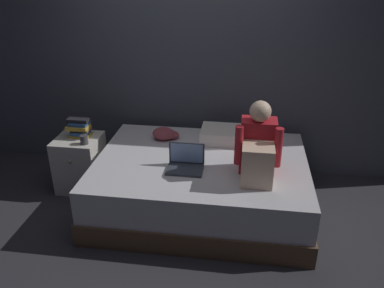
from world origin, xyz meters
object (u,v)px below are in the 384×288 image
(laptop, at_px, (186,163))
(book_stack, at_px, (79,127))
(nightstand, at_px, (80,163))
(pillow, at_px, (229,135))
(mug, at_px, (84,140))
(person_sitting, at_px, (258,149))
(bed, at_px, (201,184))
(clothes_pile, at_px, (165,134))

(laptop, height_order, book_stack, book_stack)
(nightstand, distance_m, laptop, 1.28)
(pillow, bearing_deg, mug, -165.29)
(person_sitting, bearing_deg, nightstand, 166.77)
(pillow, xyz_separation_m, mug, (-1.40, -0.37, 0.02))
(nightstand, distance_m, mug, 0.37)
(bed, relative_size, person_sitting, 3.05)
(person_sitting, relative_size, laptop, 2.05)
(nightstand, height_order, clothes_pile, clothes_pile)
(bed, distance_m, nightstand, 1.32)
(bed, distance_m, book_stack, 1.37)
(pillow, distance_m, book_stack, 1.52)
(bed, xyz_separation_m, pillow, (0.23, 0.45, 0.33))
(nightstand, relative_size, mug, 6.30)
(nightstand, relative_size, book_stack, 2.54)
(laptop, xyz_separation_m, clothes_pile, (-0.31, 0.59, 0.00))
(laptop, bearing_deg, mug, 165.54)
(mug, bearing_deg, pillow, 14.71)
(bed, relative_size, nightstand, 3.53)
(laptop, distance_m, mug, 1.09)
(bed, xyz_separation_m, person_sitting, (0.50, -0.22, 0.52))
(pillow, xyz_separation_m, clothes_pile, (-0.65, -0.05, -0.01))
(person_sitting, xyz_separation_m, laptop, (-0.62, 0.03, -0.20))
(person_sitting, height_order, mug, person_sitting)
(bed, xyz_separation_m, book_stack, (-1.28, 0.25, 0.41))
(bed, height_order, person_sitting, person_sitting)
(clothes_pile, bearing_deg, nightstand, -167.04)
(pillow, xyz_separation_m, book_stack, (-1.51, -0.20, 0.08))
(nightstand, relative_size, laptop, 1.77)
(nightstand, distance_m, pillow, 1.58)
(laptop, height_order, pillow, laptop)
(clothes_pile, bearing_deg, bed, -43.69)
(laptop, relative_size, pillow, 0.57)
(nightstand, bearing_deg, bed, -8.88)
(nightstand, height_order, person_sitting, person_sitting)
(laptop, height_order, clothes_pile, laptop)
(nightstand, bearing_deg, laptop, -18.31)
(laptop, bearing_deg, clothes_pile, 117.30)
(nightstand, distance_m, book_stack, 0.39)
(book_stack, bearing_deg, nightstand, -113.23)
(person_sitting, relative_size, mug, 7.28)
(nightstand, distance_m, person_sitting, 1.92)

